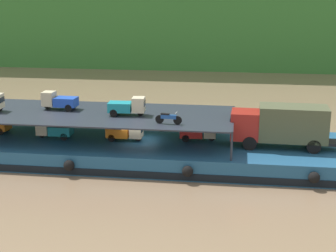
{
  "coord_description": "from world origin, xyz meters",
  "views": [
    {
      "loc": [
        7.26,
        -36.28,
        12.82
      ],
      "look_at": [
        2.17,
        0.0,
        2.7
      ],
      "focal_mm": 54.23,
      "sensor_mm": 36.0,
      "label": 1
    }
  ],
  "objects_px": {
    "mini_truck_lower_fore": "(199,132)",
    "motorcycle_upper_port": "(168,118)",
    "cargo_barge": "(140,150)",
    "covered_lorry": "(282,125)",
    "mini_truck_lower_mid": "(125,132)",
    "mini_truck_upper_fore": "(127,106)",
    "mini_truck_upper_mid": "(59,101)",
    "mini_truck_lower_aft": "(54,129)"
  },
  "relations": [
    {
      "from": "mini_truck_lower_fore",
      "to": "cargo_barge",
      "type": "bearing_deg",
      "value": -172.13
    },
    {
      "from": "mini_truck_lower_mid",
      "to": "motorcycle_upper_port",
      "type": "distance_m",
      "value": 4.51
    },
    {
      "from": "mini_truck_upper_mid",
      "to": "motorcycle_upper_port",
      "type": "height_order",
      "value": "mini_truck_upper_mid"
    },
    {
      "from": "mini_truck_lower_aft",
      "to": "motorcycle_upper_port",
      "type": "distance_m",
      "value": 9.55
    },
    {
      "from": "mini_truck_lower_aft",
      "to": "mini_truck_lower_mid",
      "type": "relative_size",
      "value": 0.99
    },
    {
      "from": "covered_lorry",
      "to": "mini_truck_lower_mid",
      "type": "height_order",
      "value": "covered_lorry"
    },
    {
      "from": "cargo_barge",
      "to": "mini_truck_lower_aft",
      "type": "xyz_separation_m",
      "value": [
        -6.67,
        -0.31,
        1.44
      ]
    },
    {
      "from": "mini_truck_upper_mid",
      "to": "mini_truck_lower_aft",
      "type": "bearing_deg",
      "value": -96.71
    },
    {
      "from": "mini_truck_upper_mid",
      "to": "mini_truck_lower_mid",
      "type": "bearing_deg",
      "value": -10.23
    },
    {
      "from": "cargo_barge",
      "to": "mini_truck_upper_mid",
      "type": "height_order",
      "value": "mini_truck_upper_mid"
    },
    {
      "from": "covered_lorry",
      "to": "cargo_barge",
      "type": "bearing_deg",
      "value": 178.29
    },
    {
      "from": "motorcycle_upper_port",
      "to": "mini_truck_lower_aft",
      "type": "bearing_deg",
      "value": 167.88
    },
    {
      "from": "mini_truck_upper_fore",
      "to": "covered_lorry",
      "type": "bearing_deg",
      "value": -0.28
    },
    {
      "from": "mini_truck_upper_fore",
      "to": "cargo_barge",
      "type": "bearing_deg",
      "value": 16.89
    },
    {
      "from": "cargo_barge",
      "to": "motorcycle_upper_port",
      "type": "bearing_deg",
      "value": -42.23
    },
    {
      "from": "cargo_barge",
      "to": "mini_truck_lower_fore",
      "type": "bearing_deg",
      "value": 7.87
    },
    {
      "from": "covered_lorry",
      "to": "mini_truck_lower_mid",
      "type": "relative_size",
      "value": 2.85
    },
    {
      "from": "cargo_barge",
      "to": "motorcycle_upper_port",
      "type": "relative_size",
      "value": 16.28
    },
    {
      "from": "covered_lorry",
      "to": "mini_truck_upper_fore",
      "type": "height_order",
      "value": "mini_truck_upper_fore"
    },
    {
      "from": "mini_truck_lower_mid",
      "to": "mini_truck_lower_fore",
      "type": "height_order",
      "value": "same"
    },
    {
      "from": "mini_truck_lower_aft",
      "to": "mini_truck_lower_mid",
      "type": "distance_m",
      "value": 5.61
    },
    {
      "from": "cargo_barge",
      "to": "mini_truck_lower_fore",
      "type": "height_order",
      "value": "mini_truck_lower_fore"
    },
    {
      "from": "cargo_barge",
      "to": "mini_truck_lower_aft",
      "type": "bearing_deg",
      "value": -177.32
    },
    {
      "from": "covered_lorry",
      "to": "mini_truck_lower_mid",
      "type": "bearing_deg",
      "value": 179.24
    },
    {
      "from": "mini_truck_lower_fore",
      "to": "mini_truck_upper_fore",
      "type": "bearing_deg",
      "value": -170.65
    },
    {
      "from": "cargo_barge",
      "to": "covered_lorry",
      "type": "xyz_separation_m",
      "value": [
        10.49,
        -0.31,
        2.44
      ]
    },
    {
      "from": "mini_truck_lower_mid",
      "to": "mini_truck_upper_fore",
      "type": "height_order",
      "value": "mini_truck_upper_fore"
    },
    {
      "from": "mini_truck_lower_fore",
      "to": "motorcycle_upper_port",
      "type": "relative_size",
      "value": 1.46
    },
    {
      "from": "mini_truck_lower_aft",
      "to": "mini_truck_upper_fore",
      "type": "distance_m",
      "value": 6.16
    },
    {
      "from": "motorcycle_upper_port",
      "to": "mini_truck_upper_fore",
      "type": "bearing_deg",
      "value": 148.89
    },
    {
      "from": "mini_truck_upper_mid",
      "to": "motorcycle_upper_port",
      "type": "relative_size",
      "value": 1.47
    },
    {
      "from": "cargo_barge",
      "to": "mini_truck_upper_mid",
      "type": "relative_size",
      "value": 11.08
    },
    {
      "from": "motorcycle_upper_port",
      "to": "cargo_barge",
      "type": "bearing_deg",
      "value": 137.77
    },
    {
      "from": "mini_truck_lower_mid",
      "to": "mini_truck_upper_mid",
      "type": "distance_m",
      "value": 5.91
    },
    {
      "from": "mini_truck_lower_aft",
      "to": "mini_truck_lower_mid",
      "type": "xyz_separation_m",
      "value": [
        5.61,
        0.15,
        0.0
      ]
    },
    {
      "from": "mini_truck_lower_fore",
      "to": "mini_truck_upper_mid",
      "type": "distance_m",
      "value": 11.16
    },
    {
      "from": "mini_truck_lower_mid",
      "to": "motorcycle_upper_port",
      "type": "bearing_deg",
      "value": -30.72
    },
    {
      "from": "mini_truck_lower_mid",
      "to": "mini_truck_upper_mid",
      "type": "height_order",
      "value": "mini_truck_upper_mid"
    },
    {
      "from": "motorcycle_upper_port",
      "to": "mini_truck_lower_fore",
      "type": "bearing_deg",
      "value": 56.34
    },
    {
      "from": "mini_truck_upper_mid",
      "to": "motorcycle_upper_port",
      "type": "distance_m",
      "value": 9.57
    },
    {
      "from": "cargo_barge",
      "to": "motorcycle_upper_port",
      "type": "height_order",
      "value": "motorcycle_upper_port"
    },
    {
      "from": "mini_truck_lower_fore",
      "to": "mini_truck_lower_mid",
      "type": "bearing_deg",
      "value": -171.99
    }
  ]
}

